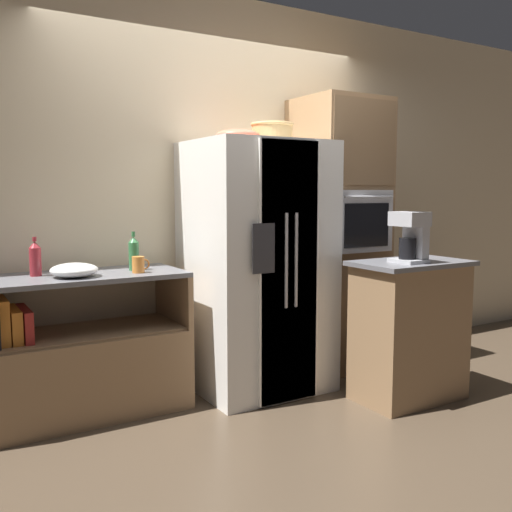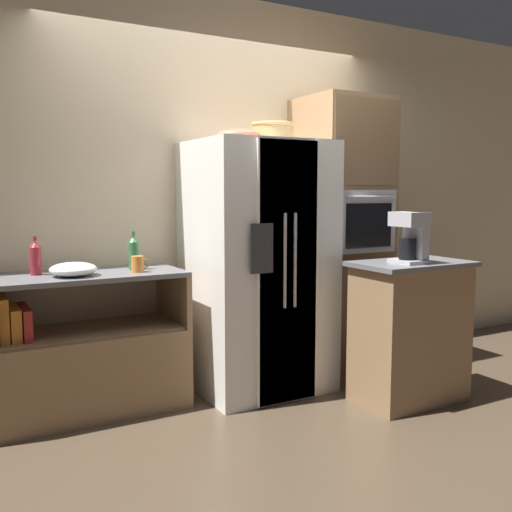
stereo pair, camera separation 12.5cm
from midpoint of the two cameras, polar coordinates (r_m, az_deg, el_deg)
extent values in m
plane|color=#4C3D2D|center=(4.07, 0.01, -13.42)|extent=(20.00, 20.00, 0.00)
cube|color=beige|center=(4.28, -3.33, 6.67)|extent=(12.00, 0.06, 2.80)
cube|color=#93704C|center=(3.79, -16.43, -11.11)|extent=(1.31, 0.57, 0.51)
cube|color=#93704C|center=(3.72, -16.56, -7.25)|extent=(1.26, 0.53, 0.02)
cube|color=#93704C|center=(3.87, -7.34, -4.05)|extent=(0.04, 0.57, 0.34)
cube|color=slate|center=(3.66, -16.73, -1.96)|extent=(1.31, 0.57, 0.03)
cube|color=orange|center=(3.60, -23.16, -5.73)|extent=(0.05, 0.31, 0.26)
cube|color=orange|center=(3.62, -22.16, -6.18)|extent=(0.06, 0.32, 0.19)
cube|color=#B72D28|center=(3.62, -21.21, -6.16)|extent=(0.05, 0.34, 0.19)
cube|color=white|center=(4.00, 0.99, -1.04)|extent=(0.89, 0.79, 1.72)
cube|color=white|center=(3.65, 4.11, -1.77)|extent=(0.44, 0.02, 1.69)
cube|color=white|center=(3.66, 4.26, -1.76)|extent=(0.44, 0.02, 1.69)
cylinder|color=#B2B2B7|center=(3.60, 3.92, -0.50)|extent=(0.02, 0.02, 0.60)
cylinder|color=#B2B2B7|center=(3.64, 4.92, -0.43)|extent=(0.02, 0.02, 0.60)
cube|color=#2D2D33|center=(3.52, 1.61, 0.76)|extent=(0.16, 0.01, 0.31)
cube|color=#93704C|center=(4.51, 9.26, 2.07)|extent=(0.63, 0.59, 2.09)
cube|color=silver|center=(4.26, 11.90, 3.39)|extent=(0.51, 0.04, 0.46)
cube|color=black|center=(4.25, 12.07, 3.01)|extent=(0.42, 0.01, 0.32)
cylinder|color=#B2B2B7|center=(4.23, 12.27, 5.79)|extent=(0.45, 0.02, 0.02)
cube|color=olive|center=(4.29, 11.95, 11.13)|extent=(0.59, 0.01, 0.63)
cube|color=#93704C|center=(3.94, 16.02, -7.49)|extent=(0.71, 0.43, 0.90)
cube|color=slate|center=(3.86, 16.23, -0.76)|extent=(0.77, 0.47, 0.03)
cylinder|color=tan|center=(4.09, 2.63, 12.12)|extent=(0.28, 0.28, 0.13)
torus|color=tan|center=(4.09, 2.63, 12.99)|extent=(0.30, 0.30, 0.02)
ellipsoid|color=#DB664C|center=(3.97, -0.84, 11.97)|extent=(0.30, 0.30, 0.08)
cylinder|color=#33723F|center=(3.76, -11.21, 0.01)|extent=(0.07, 0.07, 0.18)
cone|color=#33723F|center=(3.75, -11.24, 1.65)|extent=(0.07, 0.07, 0.04)
cylinder|color=#33723F|center=(3.74, -11.25, 2.18)|extent=(0.02, 0.02, 0.03)
cylinder|color=maroon|center=(3.67, -20.26, -0.48)|extent=(0.07, 0.07, 0.17)
cone|color=maroon|center=(3.66, -20.32, 1.13)|extent=(0.07, 0.07, 0.04)
cylinder|color=maroon|center=(3.66, -20.34, 1.65)|extent=(0.02, 0.02, 0.03)
cylinder|color=orange|center=(3.63, -10.81, -0.81)|extent=(0.08, 0.08, 0.10)
torus|color=orange|center=(3.64, -10.21, -0.77)|extent=(0.07, 0.01, 0.07)
ellipsoid|color=white|center=(3.56, -16.84, -1.28)|extent=(0.28, 0.28, 0.08)
cube|color=#B2B2B7|center=(3.75, 15.94, -0.53)|extent=(0.18, 0.21, 0.02)
cylinder|color=black|center=(3.74, 15.83, 0.68)|extent=(0.11, 0.11, 0.14)
cube|color=#B2B2B7|center=(3.78, 16.63, 1.80)|extent=(0.06, 0.18, 0.33)
cube|color=#B2B2B7|center=(3.73, 16.06, 3.56)|extent=(0.18, 0.21, 0.09)
camera|label=1|loc=(0.06, -89.07, 0.11)|focal=40.00mm
camera|label=2|loc=(0.06, 90.93, -0.11)|focal=40.00mm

